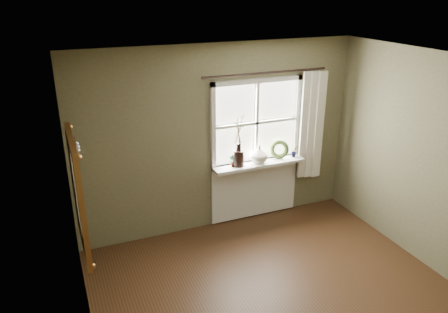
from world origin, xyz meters
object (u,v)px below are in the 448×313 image
at_px(dark_jug, 238,158).
at_px(cream_vase, 259,154).
at_px(wreath, 279,151).
at_px(gilt_mirror, 77,194).

xyz_separation_m(dark_jug, cream_vase, (0.32, 0.00, 0.02)).
relative_size(dark_jug, cream_vase, 0.88).
xyz_separation_m(wreath, gilt_mirror, (-2.86, -1.10, 0.37)).
bearing_deg(wreath, cream_vase, -149.83).
height_order(cream_vase, wreath, cream_vase).
bearing_deg(wreath, dark_jug, -152.96).
xyz_separation_m(dark_jug, gilt_mirror, (-2.20, -1.06, 0.36)).
bearing_deg(dark_jug, gilt_mirror, -154.24).
height_order(dark_jug, cream_vase, cream_vase).
bearing_deg(dark_jug, cream_vase, 0.00).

